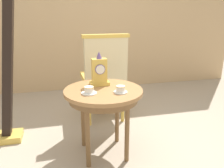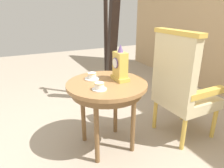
{
  "view_description": "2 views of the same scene",
  "coord_description": "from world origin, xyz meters",
  "px_view_note": "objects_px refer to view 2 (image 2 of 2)",
  "views": [
    {
      "loc": [
        -0.48,
        -1.94,
        1.36
      ],
      "look_at": [
        0.01,
        0.09,
        0.72
      ],
      "focal_mm": 36.38,
      "sensor_mm": 36.0,
      "label": 1
    },
    {
      "loc": [
        1.52,
        -0.68,
        1.34
      ],
      "look_at": [
        -0.14,
        0.12,
        0.64
      ],
      "focal_mm": 32.96,
      "sensor_mm": 36.0,
      "label": 2
    }
  ],
  "objects_px": {
    "teacup_left": "(92,76)",
    "harp": "(110,55)",
    "side_table": "(107,90)",
    "armchair": "(181,85)",
    "mantel_clock": "(120,66)",
    "teacup_right": "(99,87)"
  },
  "relations": [
    {
      "from": "armchair",
      "to": "mantel_clock",
      "type": "bearing_deg",
      "value": -105.44
    },
    {
      "from": "teacup_right",
      "to": "armchair",
      "type": "bearing_deg",
      "value": 88.27
    },
    {
      "from": "side_table",
      "to": "armchair",
      "type": "bearing_deg",
      "value": 78.09
    },
    {
      "from": "harp",
      "to": "mantel_clock",
      "type": "bearing_deg",
      "value": -20.19
    },
    {
      "from": "mantel_clock",
      "to": "harp",
      "type": "bearing_deg",
      "value": 159.81
    },
    {
      "from": "harp",
      "to": "teacup_right",
      "type": "bearing_deg",
      "value": -29.33
    },
    {
      "from": "teacup_right",
      "to": "harp",
      "type": "height_order",
      "value": "harp"
    },
    {
      "from": "side_table",
      "to": "mantel_clock",
      "type": "bearing_deg",
      "value": 94.22
    },
    {
      "from": "harp",
      "to": "teacup_left",
      "type": "bearing_deg",
      "value": -35.09
    },
    {
      "from": "side_table",
      "to": "harp",
      "type": "relative_size",
      "value": 0.43
    },
    {
      "from": "armchair",
      "to": "teacup_right",
      "type": "bearing_deg",
      "value": -91.73
    },
    {
      "from": "teacup_left",
      "to": "harp",
      "type": "distance_m",
      "value": 1.02
    },
    {
      "from": "mantel_clock",
      "to": "armchair",
      "type": "relative_size",
      "value": 0.29
    },
    {
      "from": "teacup_left",
      "to": "armchair",
      "type": "bearing_deg",
      "value": 70.03
    },
    {
      "from": "side_table",
      "to": "armchair",
      "type": "xyz_separation_m",
      "value": [
        0.16,
        0.75,
        -0.01
      ]
    },
    {
      "from": "teacup_right",
      "to": "harp",
      "type": "relative_size",
      "value": 0.07
    },
    {
      "from": "teacup_right",
      "to": "mantel_clock",
      "type": "relative_size",
      "value": 0.37
    },
    {
      "from": "teacup_right",
      "to": "side_table",
      "type": "bearing_deg",
      "value": 136.02
    },
    {
      "from": "mantel_clock",
      "to": "armchair",
      "type": "xyz_separation_m",
      "value": [
        0.17,
        0.61,
        -0.23
      ]
    },
    {
      "from": "side_table",
      "to": "teacup_right",
      "type": "height_order",
      "value": "teacup_right"
    },
    {
      "from": "mantel_clock",
      "to": "harp",
      "type": "relative_size",
      "value": 0.19
    },
    {
      "from": "teacup_right",
      "to": "armchair",
      "type": "height_order",
      "value": "armchair"
    }
  ]
}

